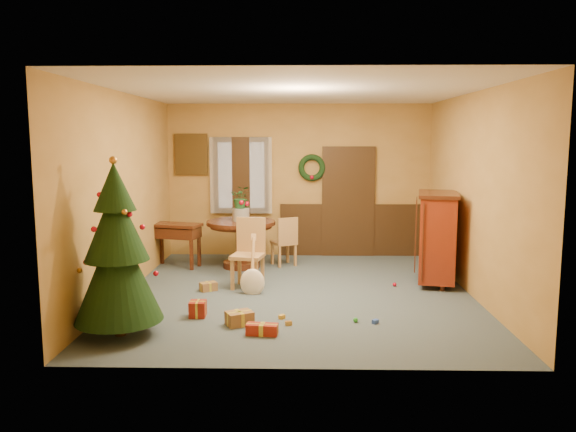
{
  "coord_description": "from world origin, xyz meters",
  "views": [
    {
      "loc": [
        0.03,
        -7.99,
        2.23
      ],
      "look_at": [
        -0.15,
        0.4,
        1.08
      ],
      "focal_mm": 35.0,
      "sensor_mm": 36.0,
      "label": 1
    }
  ],
  "objects_px": {
    "chair_near": "(249,250)",
    "sideboard": "(437,235)",
    "writing_desk": "(176,234)",
    "christmas_tree": "(117,252)",
    "dining_table": "(241,235)"
  },
  "relations": [
    {
      "from": "chair_near",
      "to": "christmas_tree",
      "type": "distance_m",
      "value": 2.58
    },
    {
      "from": "christmas_tree",
      "to": "dining_table",
      "type": "bearing_deg",
      "value": 73.44
    },
    {
      "from": "chair_near",
      "to": "sideboard",
      "type": "relative_size",
      "value": 0.74
    },
    {
      "from": "writing_desk",
      "to": "sideboard",
      "type": "height_order",
      "value": "sideboard"
    },
    {
      "from": "chair_near",
      "to": "writing_desk",
      "type": "height_order",
      "value": "chair_near"
    },
    {
      "from": "christmas_tree",
      "to": "sideboard",
      "type": "xyz_separation_m",
      "value": [
        4.18,
        2.44,
        -0.21
      ]
    },
    {
      "from": "chair_near",
      "to": "christmas_tree",
      "type": "xyz_separation_m",
      "value": [
        -1.29,
        -2.19,
        0.41
      ]
    },
    {
      "from": "christmas_tree",
      "to": "writing_desk",
      "type": "relative_size",
      "value": 2.16
    },
    {
      "from": "dining_table",
      "to": "chair_near",
      "type": "relative_size",
      "value": 1.14
    },
    {
      "from": "writing_desk",
      "to": "sideboard",
      "type": "relative_size",
      "value": 0.67
    },
    {
      "from": "christmas_tree",
      "to": "sideboard",
      "type": "height_order",
      "value": "christmas_tree"
    },
    {
      "from": "chair_near",
      "to": "christmas_tree",
      "type": "bearing_deg",
      "value": -120.41
    },
    {
      "from": "chair_near",
      "to": "sideboard",
      "type": "bearing_deg",
      "value": 4.93
    },
    {
      "from": "dining_table",
      "to": "writing_desk",
      "type": "bearing_deg",
      "value": 179.28
    },
    {
      "from": "chair_near",
      "to": "writing_desk",
      "type": "xyz_separation_m",
      "value": [
        -1.41,
        1.3,
        0.02
      ]
    }
  ]
}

